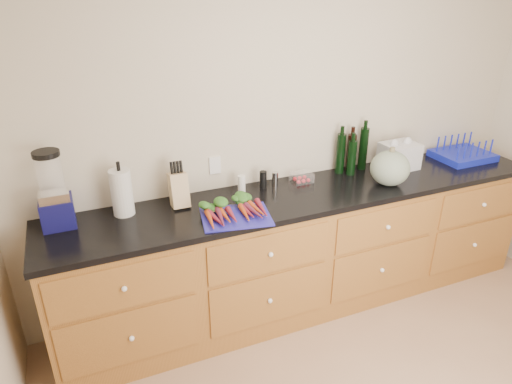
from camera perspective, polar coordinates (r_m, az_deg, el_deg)
name	(u,v)px	position (r m, az deg, el deg)	size (l,w,h in m)	color
wall_back	(291,129)	(3.35, 4.43, 7.85)	(4.10, 0.05, 2.60)	beige
cabinets	(308,251)	(3.45, 6.46, -7.33)	(3.60, 0.64, 0.90)	brown
countertop	(310,194)	(3.22, 6.82, -0.23)	(3.64, 0.62, 0.04)	black
cutting_board	(236,217)	(2.85, -2.53, -3.09)	(0.42, 0.32, 0.01)	#24209C
carrots	(233,209)	(2.87, -2.86, -2.17)	(0.40, 0.30, 0.06)	#C04316
squash	(390,168)	(3.39, 16.40, 2.88)	(0.28, 0.28, 0.25)	slate
blender_appliance	(54,194)	(2.91, -23.93, -0.27)	(0.19, 0.19, 0.47)	#11104B
paper_towel	(122,193)	(2.94, -16.43, -0.07)	(0.13, 0.13, 0.30)	silver
knife_block	(179,190)	(2.99, -9.63, 0.27)	(0.11, 0.11, 0.22)	tan
grinder_salt	(242,184)	(3.16, -1.81, 1.03)	(0.05, 0.05, 0.12)	silver
grinder_pepper	(263,180)	(3.22, 0.89, 1.53)	(0.05, 0.05, 0.13)	black
canister_chrome	(275,179)	(3.26, 2.38, 1.62)	(0.05, 0.05, 0.11)	silver
tomato_box	(302,178)	(3.35, 5.73, 1.82)	(0.15, 0.12, 0.07)	white
bottles	(352,153)	(3.56, 11.89, 4.81)	(0.27, 0.14, 0.33)	black
grocery_bag	(399,156)	(3.73, 17.45, 4.33)	(0.27, 0.22, 0.20)	silver
dish_rack	(463,154)	(4.14, 24.43, 4.38)	(0.44, 0.35, 0.18)	#141FB0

